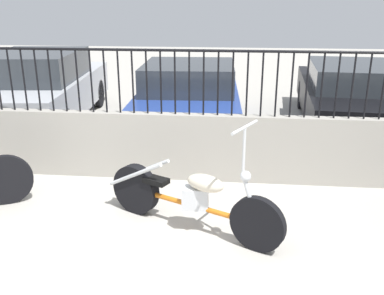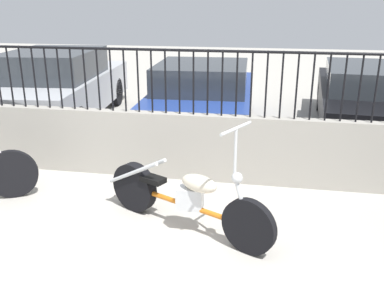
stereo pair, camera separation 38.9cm
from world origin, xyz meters
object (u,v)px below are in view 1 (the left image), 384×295
at_px(motorcycle_orange, 183,196).
at_px(car_black, 352,95).
at_px(car_blue, 189,95).
at_px(car_silver, 41,88).

xyz_separation_m(motorcycle_orange, car_black, (2.79, 4.25, 0.29)).
bearing_deg(car_blue, motorcycle_orange, -177.33).
bearing_deg(car_blue, car_black, -86.08).
bearing_deg(car_silver, car_blue, -95.86).
height_order(car_silver, car_blue, car_silver).
height_order(motorcycle_orange, car_black, motorcycle_orange).
distance_m(car_silver, car_black, 6.12).
relative_size(motorcycle_orange, car_blue, 0.50).
relative_size(car_silver, car_blue, 1.17).
height_order(motorcycle_orange, car_blue, car_blue).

